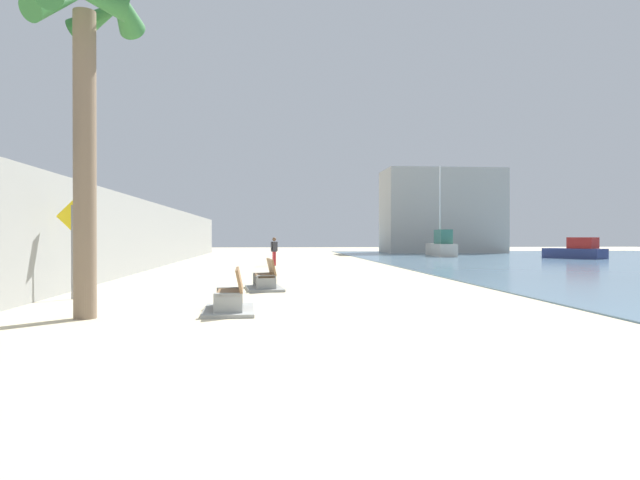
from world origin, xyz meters
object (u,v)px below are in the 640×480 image
palm_tree (84,57)px  bench_near (230,302)px  person_walking (274,249)px  bench_far (265,282)px  boat_distant (441,246)px  pedestrian_sign (73,238)px  boat_outer (577,251)px

palm_tree → bench_near: (2.92, 0.72, -5.12)m
bench_near → person_walking: bearing=86.5°
bench_far → boat_distant: size_ratio=0.28×
pedestrian_sign → boat_outer: bearing=41.1°
person_walking → pedestrian_sign: pedestrian_sign is taller
bench_far → bench_near: bearing=-98.0°
person_walking → boat_outer: person_walking is taller
bench_near → boat_distant: bearing=65.5°
bench_near → person_walking: 19.90m
person_walking → boat_distant: bearing=44.9°
palm_tree → boat_outer: (27.06, 28.61, -4.74)m
bench_near → bench_far: 5.41m
palm_tree → bench_near: 5.94m
palm_tree → bench_far: 8.76m
pedestrian_sign → palm_tree: bearing=-68.5°
palm_tree → bench_near: bearing=13.9°
bench_near → boat_outer: size_ratio=0.47×
boat_distant → pedestrian_sign: size_ratio=2.92×
boat_distant → bench_far: bearing=-117.3°
bench_near → boat_outer: boat_outer is taller
person_walking → pedestrian_sign: bearing=-108.4°
palm_tree → pedestrian_sign: (-1.47, 3.72, -3.70)m
person_walking → boat_distant: boat_distant is taller
boat_distant → boat_outer: 10.61m
boat_distant → person_walking: bearing=-135.1°
palm_tree → bench_far: palm_tree is taller
bench_near → person_walking: size_ratio=1.30×
bench_far → boat_outer: size_ratio=0.48×
palm_tree → boat_outer: 39.66m
palm_tree → boat_distant: (18.55, 34.96, -4.48)m
bench_near → bench_far: size_ratio=0.97×
bench_near → person_walking: (1.21, 19.85, 0.72)m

